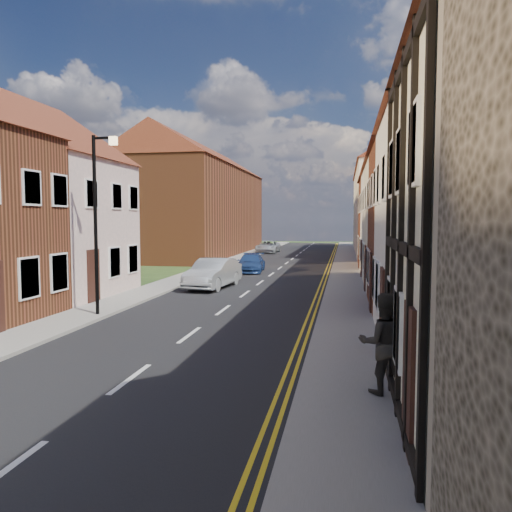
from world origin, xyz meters
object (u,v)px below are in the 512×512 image
pedestrian_right (383,343)px  car_mid (213,273)px  lamppost (98,213)px  car_far (251,263)px  car_distant (268,247)px

pedestrian_right → car_mid: bearing=-70.2°
lamppost → car_mid: size_ratio=1.37×
car_far → pedestrian_right: 22.50m
car_distant → car_far: bearing=-83.7°
lamppost → pedestrian_right: bearing=-35.0°
lamppost → car_distant: 33.43m
car_mid → car_far: size_ratio=1.11×
car_distant → lamppost: bearing=-90.1°
lamppost → pedestrian_right: lamppost is taller
car_far → lamppost: bearing=-102.8°
car_far → car_distant: bearing=91.2°
lamppost → pedestrian_right: (8.91, -6.24, -2.48)m
car_distant → pedestrian_right: 40.40m
lamppost → car_far: lamppost is taller
car_mid → car_far: car_mid is taller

